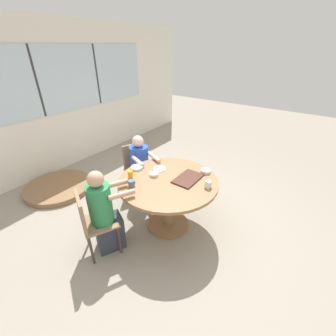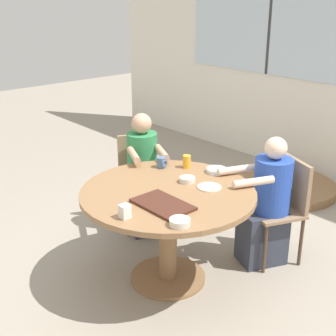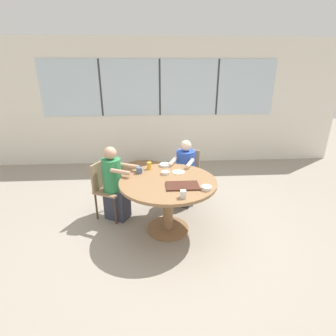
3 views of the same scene
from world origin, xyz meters
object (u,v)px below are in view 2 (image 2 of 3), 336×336
coffee_mug (162,162)px  bowl_cereal (187,180)px  person_woman_green_shirt (143,179)px  milk_carton_small (125,211)px  bowl_white_shallow (216,170)px  chair_for_woman_green_shirt (140,172)px  bowl_fruit (180,222)px  folded_table_stack (284,187)px  chair_for_man_blue_shirt (285,201)px  person_man_blue_shirt (267,208)px  juice_glass (187,162)px

coffee_mug → bowl_cereal: 0.38m
person_woman_green_shirt → milk_carton_small: person_woman_green_shirt is taller
milk_carton_small → bowl_white_shallow: size_ratio=0.56×
chair_for_woman_green_shirt → bowl_cereal: chair_for_woman_green_shirt is taller
bowl_fruit → folded_table_stack: 2.75m
milk_carton_small → bowl_cereal: bearing=102.9°
chair_for_woman_green_shirt → coffee_mug: chair_for_woman_green_shirt is taller
coffee_mug → bowl_fruit: bearing=-34.5°
bowl_cereal → folded_table_stack: (-0.40, 1.96, -0.75)m
chair_for_man_blue_shirt → coffee_mug: size_ratio=9.82×
person_man_blue_shirt → coffee_mug: person_man_blue_shirt is taller
milk_carton_small → folded_table_stack: (-0.57, 2.69, -0.78)m
person_woman_green_shirt → person_man_blue_shirt: size_ratio=1.04×
juice_glass → bowl_fruit: (0.71, -0.74, -0.03)m
chair_for_man_blue_shirt → coffee_mug: bearing=63.1°
juice_glass → milk_carton_small: (0.40, -0.94, -0.01)m
juice_glass → bowl_cereal: (0.23, -0.21, -0.03)m
person_man_blue_shirt → chair_for_woman_green_shirt: bearing=37.8°
chair_for_woman_green_shirt → bowl_cereal: 0.97m
bowl_white_shallow → bowl_fruit: bowl_fruit is taller
chair_for_man_blue_shirt → milk_carton_small: size_ratio=9.48×
milk_carton_small → folded_table_stack: 2.85m
chair_for_man_blue_shirt → bowl_white_shallow: bearing=67.7°
chair_for_woman_green_shirt → folded_table_stack: 1.86m
person_woman_green_shirt → bowl_fruit: size_ratio=8.39×
bowl_cereal → folded_table_stack: 2.14m
person_man_blue_shirt → bowl_cereal: size_ratio=9.06×
chair_for_woman_green_shirt → bowl_fruit: size_ratio=6.48×
chair_for_woman_green_shirt → chair_for_man_blue_shirt: size_ratio=1.00×
coffee_mug → bowl_white_shallow: size_ratio=0.54×
chair_for_woman_green_shirt → juice_glass: bearing=114.4°
person_woman_green_shirt → folded_table_stack: 1.89m
person_woman_green_shirt → folded_table_stack: person_woman_green_shirt is taller
person_man_blue_shirt → bowl_white_shallow: person_man_blue_shirt is taller
person_woman_green_shirt → bowl_white_shallow: bearing=127.9°
chair_for_woman_green_shirt → bowl_fruit: chair_for_woman_green_shirt is taller
bowl_white_shallow → bowl_cereal: 0.32m
bowl_white_shallow → person_woman_green_shirt: bearing=-168.3°
chair_for_woman_green_shirt → folded_table_stack: bearing=-170.0°
milk_carton_small → bowl_cereal: 0.75m
person_man_blue_shirt → bowl_cereal: 0.74m
juice_glass → person_woman_green_shirt: bearing=-174.5°
bowl_white_shallow → folded_table_stack: 1.85m
chair_for_man_blue_shirt → bowl_white_shallow: (-0.41, -0.41, 0.26)m
person_man_blue_shirt → folded_table_stack: size_ratio=0.94×
chair_for_man_blue_shirt → folded_table_stack: (-0.82, 1.22, -0.49)m
chair_for_woman_green_shirt → person_man_blue_shirt: (1.26, 0.34, -0.04)m
person_woman_green_shirt → juice_glass: person_woman_green_shirt is taller
person_woman_green_shirt → milk_carton_small: bearing=72.3°
bowl_cereal → person_man_blue_shirt: bearing=58.7°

